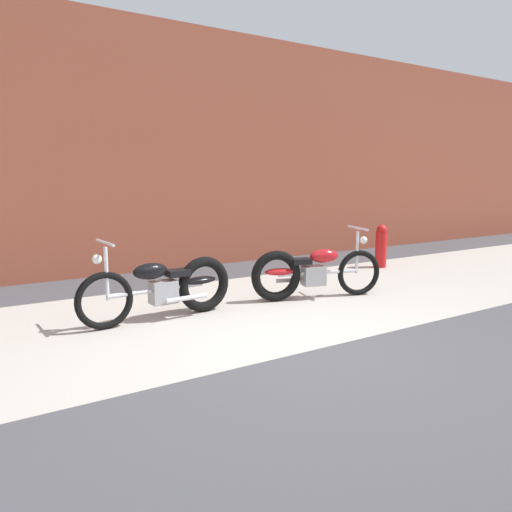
# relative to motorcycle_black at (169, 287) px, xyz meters

# --- Properties ---
(ground_plane) EXTENTS (80.00, 80.00, 0.00)m
(ground_plane) POSITION_rel_motorcycle_black_xyz_m (0.79, -1.86, -0.40)
(ground_plane) COLOR #47474C
(sidewalk_slab) EXTENTS (36.00, 3.50, 0.01)m
(sidewalk_slab) POSITION_rel_motorcycle_black_xyz_m (0.79, -0.11, -0.40)
(sidewalk_slab) COLOR #B2ADA3
(sidewalk_slab) RESTS_ON ground
(brick_building_wall) EXTENTS (36.00, 0.50, 4.56)m
(brick_building_wall) POSITION_rel_motorcycle_black_xyz_m (0.79, 3.34, 1.88)
(brick_building_wall) COLOR brown
(brick_building_wall) RESTS_ON ground
(motorcycle_black) EXTENTS (2.01, 0.58, 1.03)m
(motorcycle_black) POSITION_rel_motorcycle_black_xyz_m (0.00, 0.00, 0.00)
(motorcycle_black) COLOR black
(motorcycle_black) RESTS_ON ground
(motorcycle_red) EXTENTS (1.96, 0.78, 1.03)m
(motorcycle_red) POSITION_rel_motorcycle_black_xyz_m (2.07, -0.15, 0.00)
(motorcycle_red) COLOR black
(motorcycle_red) RESTS_ON ground
(fire_hydrant) EXTENTS (0.22, 0.22, 0.84)m
(fire_hydrant) POSITION_rel_motorcycle_black_xyz_m (4.84, 1.09, 0.03)
(fire_hydrant) COLOR red
(fire_hydrant) RESTS_ON ground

